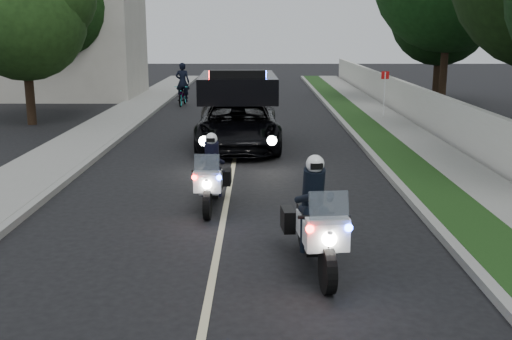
{
  "coord_description": "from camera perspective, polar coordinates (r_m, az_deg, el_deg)",
  "views": [
    {
      "loc": [
        0.71,
        -8.28,
        3.76
      ],
      "look_at": [
        0.66,
        3.6,
        1.0
      ],
      "focal_mm": 42.79,
      "sensor_mm": 36.0,
      "label": 1
    }
  ],
  "objects": [
    {
      "name": "lane_marking",
      "position": [
        18.68,
        -1.94,
        1.46
      ],
      "size": [
        0.12,
        50.0,
        0.01
      ],
      "primitive_type": "cube",
      "color": "#BFB78C",
      "rests_on": "ground"
    },
    {
      "name": "tree_left_near",
      "position": [
        26.21,
        -20.17,
        4.02
      ],
      "size": [
        5.19,
        5.19,
        8.07
      ],
      "primitive_type": null,
      "rotation": [
        0.0,
        0.0,
        0.07
      ],
      "color": "#1F4316",
      "rests_on": "ground"
    },
    {
      "name": "tree_left_far",
      "position": [
        34.3,
        -16.99,
        6.21
      ],
      "size": [
        6.13,
        6.13,
        9.34
      ],
      "primitive_type": null,
      "rotation": [
        0.0,
        0.0,
        0.1
      ],
      "color": "black",
      "rests_on": "ground"
    },
    {
      "name": "cyclist",
      "position": [
        31.03,
        -6.82,
        6.02
      ],
      "size": [
        0.73,
        0.51,
        1.93
      ],
      "primitive_type": "imported",
      "rotation": [
        0.0,
        0.0,
        3.07
      ],
      "color": "black",
      "rests_on": "ground"
    },
    {
      "name": "police_suv",
      "position": [
        19.88,
        -1.67,
        2.16
      ],
      "size": [
        2.78,
        5.7,
        2.73
      ],
      "primitive_type": "imported",
      "rotation": [
        0.0,
        0.0,
        0.03
      ],
      "color": "black",
      "rests_on": "ground"
    },
    {
      "name": "bicycle",
      "position": [
        31.03,
        -6.82,
        6.02
      ],
      "size": [
        0.75,
        1.94,
        1.0
      ],
      "primitive_type": "imported",
      "rotation": [
        0.0,
        0.0,
        -0.04
      ],
      "color": "black",
      "rests_on": "ground"
    },
    {
      "name": "tree_right_e",
      "position": [
        34.09,
        16.38,
        6.21
      ],
      "size": [
        6.4,
        6.4,
        8.62
      ],
      "primitive_type": null,
      "rotation": [
        0.0,
        0.0,
        0.28
      ],
      "color": "black",
      "rests_on": "ground"
    },
    {
      "name": "building_far",
      "position": [
        35.92,
        -17.49,
        12.07
      ],
      "size": [
        8.0,
        6.0,
        7.0
      ],
      "primitive_type": "cube",
      "color": "#A8A396",
      "rests_on": "ground"
    },
    {
      "name": "grass_verge",
      "position": [
        19.09,
        12.62,
        1.63
      ],
      "size": [
        1.2,
        60.0,
        0.16
      ],
      "primitive_type": "cube",
      "color": "#193814",
      "rests_on": "ground"
    },
    {
      "name": "curb_left",
      "position": [
        19.26,
        -14.22,
        1.64
      ],
      "size": [
        0.2,
        60.0,
        0.15
      ],
      "primitive_type": "cube",
      "color": "gray",
      "rests_on": "ground"
    },
    {
      "name": "sign_post",
      "position": [
        26.51,
        11.8,
        4.64
      ],
      "size": [
        0.36,
        0.36,
        2.09
      ],
      "primitive_type": null,
      "rotation": [
        0.0,
        0.0,
        -0.09
      ],
      "color": "#9D0D0B",
      "rests_on": "ground"
    },
    {
      "name": "sidewalk_left",
      "position": [
        19.56,
        -17.35,
        1.62
      ],
      "size": [
        2.0,
        60.0,
        0.16
      ],
      "primitive_type": "cube",
      "color": "gray",
      "rests_on": "ground"
    },
    {
      "name": "sidewalk_right",
      "position": [
        19.41,
        16.37,
        1.6
      ],
      "size": [
        1.4,
        60.0,
        0.16
      ],
      "primitive_type": "cube",
      "color": "gray",
      "rests_on": "ground"
    },
    {
      "name": "curb_right",
      "position": [
        18.95,
        10.55,
        1.64
      ],
      "size": [
        0.2,
        60.0,
        0.15
      ],
      "primitive_type": "cube",
      "color": "gray",
      "rests_on": "ground"
    },
    {
      "name": "ground",
      "position": [
        9.12,
        -4.34,
        -11.3
      ],
      "size": [
        120.0,
        120.0,
        0.0
      ],
      "primitive_type": "plane",
      "color": "black",
      "rests_on": "ground"
    },
    {
      "name": "police_moto_left",
      "position": [
        13.17,
        -4.15,
        -3.55
      ],
      "size": [
        0.72,
        1.92,
        1.62
      ],
      "primitive_type": null,
      "rotation": [
        0.0,
        0.0,
        -0.03
      ],
      "color": "white",
      "rests_on": "ground"
    },
    {
      "name": "tree_right_d",
      "position": [
        31.62,
        16.91,
        5.68
      ],
      "size": [
        7.28,
        7.28,
        12.12
      ],
      "primitive_type": null,
      "rotation": [
        0.0,
        0.0,
        -0.0
      ],
      "color": "#164015",
      "rests_on": "ground"
    },
    {
      "name": "police_moto_right",
      "position": [
        9.97,
        5.5,
        -9.15
      ],
      "size": [
        0.99,
        2.24,
        1.84
      ],
      "primitive_type": null,
      "rotation": [
        0.0,
        0.0,
        0.11
      ],
      "color": "silver",
      "rests_on": "ground"
    },
    {
      "name": "property_wall",
      "position": [
        19.6,
        19.31,
        3.5
      ],
      "size": [
        0.22,
        60.0,
        1.5
      ],
      "primitive_type": "cube",
      "color": "beige",
      "rests_on": "ground"
    }
  ]
}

